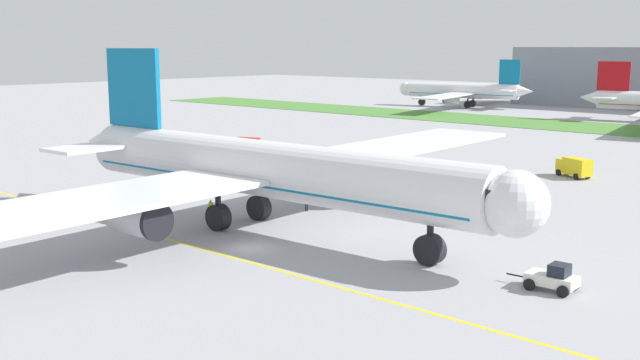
% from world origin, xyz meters
% --- Properties ---
extents(ground_plane, '(600.00, 600.00, 0.00)m').
position_xyz_m(ground_plane, '(0.00, 0.00, 0.00)').
color(ground_plane, '#9E9EA3').
rests_on(ground_plane, ground).
extents(apron_taxi_line, '(280.00, 0.36, 0.01)m').
position_xyz_m(apron_taxi_line, '(0.00, -3.02, 0.00)').
color(apron_taxi_line, yellow).
rests_on(apron_taxi_line, ground).
extents(airliner_foreground, '(59.33, 95.12, 18.03)m').
position_xyz_m(airliner_foreground, '(-4.41, 5.72, 6.12)').
color(airliner_foreground, white).
rests_on(airliner_foreground, ground).
extents(pushback_tug, '(5.57, 2.57, 2.15)m').
position_xyz_m(pushback_tug, '(26.07, 7.24, 0.97)').
color(pushback_tug, white).
rests_on(pushback_tug, ground).
extents(ground_crew_wingwalker_port, '(0.58, 0.33, 1.67)m').
position_xyz_m(ground_crew_wingwalker_port, '(-6.70, 14.95, 1.02)').
color(ground_crew_wingwalker_port, black).
rests_on(ground_crew_wingwalker_port, ground).
extents(ground_crew_marshaller_front, '(0.27, 0.55, 1.57)m').
position_xyz_m(ground_crew_marshaller_front, '(-13.65, 6.89, 0.95)').
color(ground_crew_marshaller_front, black).
rests_on(ground_crew_marshaller_front, ground).
extents(service_truck_fuel_bowser, '(5.91, 4.19, 2.81)m').
position_xyz_m(service_truck_fuel_bowser, '(-44.42, 41.23, 1.54)').
color(service_truck_fuel_bowser, '#B21E19').
rests_on(service_truck_fuel_bowser, ground).
extents(service_truck_catering_van, '(5.85, 4.25, 2.80)m').
position_xyz_m(service_truck_catering_van, '(6.35, 56.33, 1.53)').
color(service_truck_catering_van, yellow).
rests_on(service_truck_catering_van, ground).
extents(parked_airliner_far_left, '(41.66, 66.29, 14.45)m').
position_xyz_m(parked_airliner_far_left, '(-70.42, 153.11, 4.90)').
color(parked_airliner_far_left, white).
rests_on(parked_airliner_far_left, ground).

